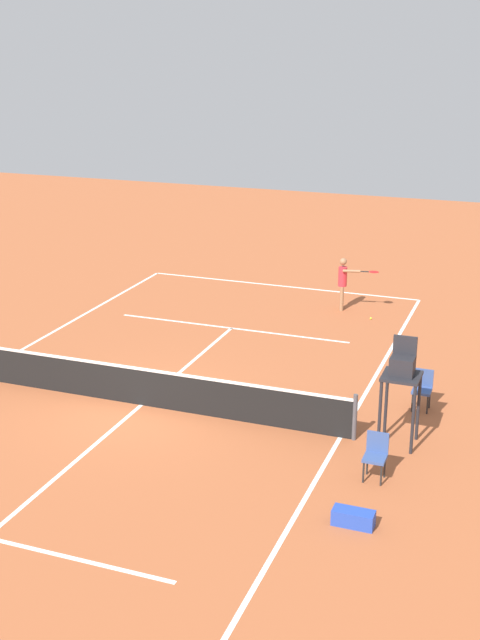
{
  "coord_description": "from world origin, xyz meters",
  "views": [
    {
      "loc": [
        -8.6,
        16.2,
        8.28
      ],
      "look_at": [
        -0.8,
        -4.58,
        0.8
      ],
      "focal_mm": 46.58,
      "sensor_mm": 36.0,
      "label": 1
    }
  ],
  "objects_px": {
    "courtside_chair_mid": "(422,388)",
    "equipment_bag": "(353,518)",
    "umpire_chair": "(402,375)",
    "player_serving": "(344,279)",
    "courtside_chair_near": "(376,454)",
    "tennis_ball": "(371,318)"
  },
  "relations": [
    {
      "from": "umpire_chair",
      "to": "equipment_bag",
      "type": "relative_size",
      "value": 3.17
    },
    {
      "from": "umpire_chair",
      "to": "courtside_chair_mid",
      "type": "bearing_deg",
      "value": -95.58
    },
    {
      "from": "player_serving",
      "to": "equipment_bag",
      "type": "distance_m",
      "value": 12.74
    },
    {
      "from": "tennis_ball",
      "to": "umpire_chair",
      "type": "bearing_deg",
      "value": 105.9
    },
    {
      "from": "tennis_ball",
      "to": "courtside_chair_near",
      "type": "xyz_separation_m",
      "value": [
        -2.17,
        9.82,
        0.5
      ]
    },
    {
      "from": "umpire_chair",
      "to": "courtside_chair_near",
      "type": "distance_m",
      "value": 1.99
    },
    {
      "from": "tennis_ball",
      "to": "umpire_chair",
      "type": "distance_m",
      "value": 8.62
    },
    {
      "from": "umpire_chair",
      "to": "courtside_chair_near",
      "type": "xyz_separation_m",
      "value": [
        0.15,
        1.67,
        -1.07
      ]
    },
    {
      "from": "player_serving",
      "to": "umpire_chair",
      "type": "xyz_separation_m",
      "value": [
        -3.38,
        8.8,
        0.58
      ]
    },
    {
      "from": "player_serving",
      "to": "equipment_bag",
      "type": "xyz_separation_m",
      "value": [
        -3.22,
        12.29,
        -0.88
      ]
    },
    {
      "from": "courtside_chair_near",
      "to": "equipment_bag",
      "type": "bearing_deg",
      "value": 89.73
    },
    {
      "from": "umpire_chair",
      "to": "courtside_chair_near",
      "type": "relative_size",
      "value": 2.54
    },
    {
      "from": "player_serving",
      "to": "equipment_bag",
      "type": "relative_size",
      "value": 2.27
    },
    {
      "from": "umpire_chair",
      "to": "courtside_chair_near",
      "type": "height_order",
      "value": "umpire_chair"
    },
    {
      "from": "courtside_chair_near",
      "to": "courtside_chair_mid",
      "type": "height_order",
      "value": "same"
    },
    {
      "from": "umpire_chair",
      "to": "courtside_chair_near",
      "type": "bearing_deg",
      "value": 84.78
    },
    {
      "from": "tennis_ball",
      "to": "courtside_chair_mid",
      "type": "distance_m",
      "value": 6.66
    },
    {
      "from": "tennis_ball",
      "to": "equipment_bag",
      "type": "height_order",
      "value": "equipment_bag"
    },
    {
      "from": "courtside_chair_near",
      "to": "player_serving",
      "type": "bearing_deg",
      "value": -72.88
    },
    {
      "from": "courtside_chair_mid",
      "to": "equipment_bag",
      "type": "distance_m",
      "value": 5.51
    },
    {
      "from": "player_serving",
      "to": "courtside_chair_near",
      "type": "relative_size",
      "value": 1.81
    },
    {
      "from": "courtside_chair_mid",
      "to": "tennis_ball",
      "type": "bearing_deg",
      "value": -67.75
    }
  ]
}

